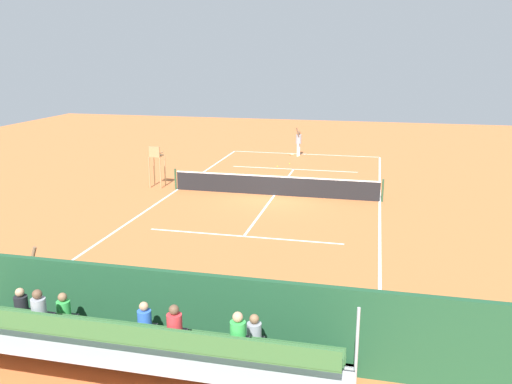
# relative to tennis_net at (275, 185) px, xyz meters

# --- Properties ---
(ground_plane) EXTENTS (60.00, 60.00, 0.00)m
(ground_plane) POSITION_rel_tennis_net_xyz_m (0.00, 0.00, -0.50)
(ground_plane) COLOR #C66B38
(court_line_markings) EXTENTS (10.10, 22.20, 0.01)m
(court_line_markings) POSITION_rel_tennis_net_xyz_m (0.00, -0.04, -0.50)
(court_line_markings) COLOR white
(court_line_markings) RESTS_ON ground
(tennis_net) EXTENTS (10.30, 0.10, 1.07)m
(tennis_net) POSITION_rel_tennis_net_xyz_m (0.00, 0.00, 0.00)
(tennis_net) COLOR black
(tennis_net) RESTS_ON ground
(backdrop_wall) EXTENTS (18.00, 0.16, 2.00)m
(backdrop_wall) POSITION_rel_tennis_net_xyz_m (0.00, 14.00, 0.50)
(backdrop_wall) COLOR #1E4C2D
(backdrop_wall) RESTS_ON ground
(bleacher_stand) EXTENTS (9.06, 2.40, 2.35)m
(bleacher_stand) POSITION_rel_tennis_net_xyz_m (0.02, 15.30, 0.41)
(bleacher_stand) COLOR #B2B2B7
(bleacher_stand) RESTS_ON ground
(umpire_chair) EXTENTS (0.67, 0.67, 2.14)m
(umpire_chair) POSITION_rel_tennis_net_xyz_m (6.20, -0.24, 0.81)
(umpire_chair) COLOR #A88456
(umpire_chair) RESTS_ON ground
(courtside_bench) EXTENTS (1.80, 0.40, 0.93)m
(courtside_bench) POSITION_rel_tennis_net_xyz_m (-2.82, 13.27, 0.06)
(courtside_bench) COLOR #9E754C
(courtside_bench) RESTS_ON ground
(equipment_bag) EXTENTS (0.90, 0.36, 0.36)m
(equipment_bag) POSITION_rel_tennis_net_xyz_m (-1.03, 13.40, -0.32)
(equipment_bag) COLOR #334C8C
(equipment_bag) RESTS_ON ground
(tennis_player) EXTENTS (0.43, 0.55, 1.93)m
(tennis_player) POSITION_rel_tennis_net_xyz_m (0.35, -10.24, 0.51)
(tennis_player) COLOR white
(tennis_player) RESTS_ON ground
(tennis_racket) EXTENTS (0.36, 0.58, 0.03)m
(tennis_racket) POSITION_rel_tennis_net_xyz_m (0.86, -10.64, -0.49)
(tennis_racket) COLOR black
(tennis_racket) RESTS_ON ground
(tennis_ball_near) EXTENTS (0.07, 0.07, 0.07)m
(tennis_ball_near) POSITION_rel_tennis_net_xyz_m (1.08, -6.48, -0.47)
(tennis_ball_near) COLOR #CCDB33
(tennis_ball_near) RESTS_ON ground
(tennis_ball_far) EXTENTS (0.07, 0.07, 0.07)m
(tennis_ball_far) POSITION_rel_tennis_net_xyz_m (0.49, -7.46, -0.47)
(tennis_ball_far) COLOR #CCDB33
(tennis_ball_far) RESTS_ON ground
(line_judge) EXTENTS (0.45, 0.56, 1.93)m
(line_judge) POSITION_rel_tennis_net_xyz_m (3.67, 13.40, 0.51)
(line_judge) COLOR #232328
(line_judge) RESTS_ON ground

